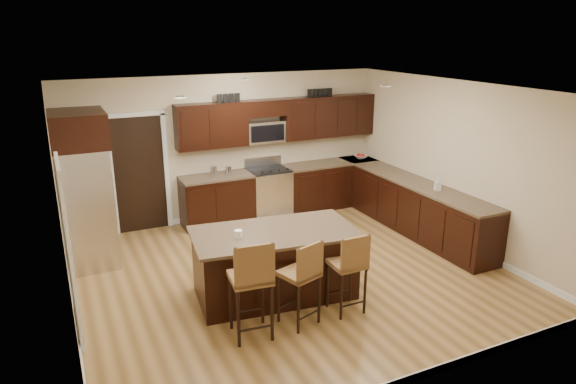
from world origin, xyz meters
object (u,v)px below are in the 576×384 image
stool_left (252,279)px  range (268,192)px  stool_mid (303,274)px  island (275,265)px  refrigerator (85,188)px  stool_right (350,264)px

stool_left → range: bearing=70.5°
stool_mid → island: bearing=72.4°
stool_mid → refrigerator: bearing=108.5°
stool_left → stool_right: stool_left is taller
range → stool_right: size_ratio=1.03×
island → stool_left: (-0.66, -0.85, 0.34)m
range → island: range is taller
range → stool_right: 3.78m
refrigerator → island: bearing=-44.5°
range → stool_mid: size_ratio=1.01×
island → stool_mid: size_ratio=2.07×
range → island: bearing=-111.7°
stool_mid → stool_right: stool_mid is taller
stool_mid → stool_left: bearing=163.4°
range → island: (-1.15, -2.89, -0.04)m
stool_mid → range: bearing=55.4°
island → refrigerator: 3.11m
stool_left → refrigerator: size_ratio=0.52×
island → refrigerator: bearing=142.2°
range → refrigerator: 3.47m
range → stool_left: bearing=-115.7°
island → stool_left: stool_left is taller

